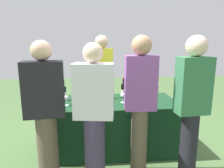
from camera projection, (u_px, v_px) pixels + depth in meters
ground_plane at (112, 147)px, 3.06m from camera, size 12.00×12.00×0.00m
tasting_table at (112, 125)px, 2.99m from camera, size 1.83×0.82×0.72m
wine_bottle_0 at (64, 93)px, 2.93m from camera, size 0.07×0.07×0.31m
wine_bottle_1 at (75, 91)px, 3.06m from camera, size 0.07×0.07×0.29m
wine_bottle_2 at (89, 91)px, 2.96m from camera, size 0.08×0.08×0.34m
wine_bottle_3 at (95, 91)px, 3.03m from camera, size 0.08×0.08×0.30m
wine_bottle_4 at (105, 91)px, 3.03m from camera, size 0.07×0.07×0.32m
wine_bottle_5 at (123, 91)px, 3.07m from camera, size 0.07×0.07×0.30m
wine_glass_0 at (66, 98)px, 2.70m from camera, size 0.07×0.07×0.14m
wine_glass_1 at (105, 97)px, 2.77m from camera, size 0.07×0.07×0.13m
wine_glass_2 at (123, 96)px, 2.82m from camera, size 0.06×0.06×0.14m
server_pouring at (102, 78)px, 3.56m from camera, size 0.37×0.23×1.66m
guest_0 at (45, 110)px, 2.18m from camera, size 0.44×0.27×1.57m
guest_1 at (94, 111)px, 2.16m from camera, size 0.44×0.28×1.55m
guest_2 at (140, 101)px, 2.30m from camera, size 0.35×0.22×1.63m
guest_3 at (192, 104)px, 2.17m from camera, size 0.36×0.22×1.62m
menu_board at (143, 103)px, 4.01m from camera, size 0.63×0.10×0.73m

